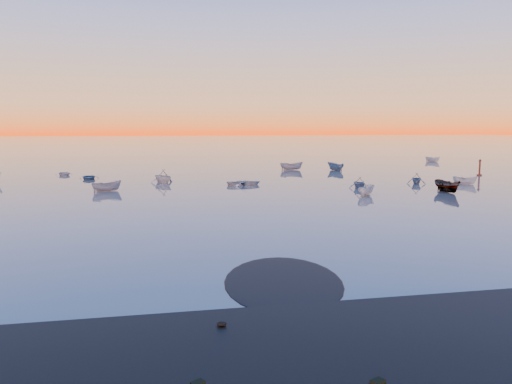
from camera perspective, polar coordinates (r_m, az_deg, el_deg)
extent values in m
plane|color=slate|center=(124.28, -8.32, 3.77)|extent=(600.00, 600.00, 0.00)
imported|color=silver|center=(59.40, 12.45, -0.39)|extent=(3.50, 3.51, 1.21)
imported|color=gray|center=(66.28, 11.72, 0.44)|extent=(3.35, 1.67, 1.14)
cylinder|color=#45160E|center=(89.25, 24.16, 1.76)|extent=(0.80, 0.80, 0.27)
cylinder|color=#45160E|center=(89.16, 24.19, 2.47)|extent=(0.29, 0.29, 2.32)
cone|color=#45160E|center=(89.06, 24.24, 3.36)|extent=(0.54, 0.54, 0.45)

